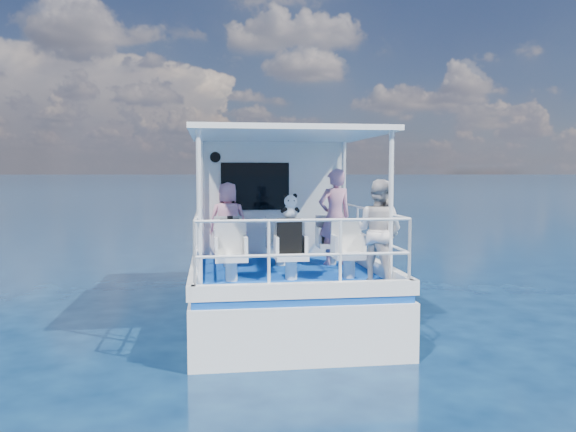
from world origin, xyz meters
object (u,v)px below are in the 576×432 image
object	(u,v)px
passenger_port_fwd	(228,221)
passenger_stbd_aft	(379,231)
backpack_center	(289,236)
panda	(290,206)

from	to	relation	value
passenger_port_fwd	passenger_stbd_aft	world-z (taller)	passenger_stbd_aft
passenger_port_fwd	backpack_center	size ratio (longest dim) A/B	2.67
backpack_center	panda	distance (m)	0.46
passenger_port_fwd	panda	world-z (taller)	passenger_port_fwd
backpack_center	passenger_stbd_aft	bearing A→B (deg)	-17.75
passenger_stbd_aft	panda	world-z (taller)	passenger_stbd_aft
passenger_port_fwd	panda	distance (m)	2.27
passenger_stbd_aft	passenger_port_fwd	bearing A→B (deg)	-1.78
passenger_port_fwd	backpack_center	distance (m)	2.25
passenger_port_fwd	passenger_stbd_aft	bearing A→B (deg)	138.24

